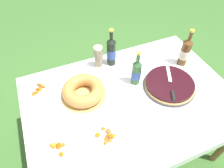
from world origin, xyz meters
TOP-DOWN VIEW (x-y plane):
  - ground_plane at (0.00, 0.00)m, footprint 16.00×16.00m
  - garden_table at (0.00, 0.00)m, footprint 1.56×1.08m
  - tablecloth at (0.00, 0.00)m, footprint 1.57×1.09m
  - berry_tart at (0.33, -0.02)m, footprint 0.40×0.40m
  - serving_knife at (0.31, -0.04)m, footprint 0.18×0.35m
  - bundt_cake at (-0.32, 0.16)m, footprint 0.34×0.34m
  - cup_stack at (-0.10, 0.43)m, footprint 0.07×0.07m
  - cider_bottle_green at (0.10, 0.13)m, footprint 0.07×0.07m
  - cider_bottle_amber at (0.58, 0.18)m, footprint 0.08×0.08m
  - juice_bottle_red at (0.01, 0.41)m, footprint 0.08×0.08m
  - snack_plate_near at (-0.62, 0.34)m, footprint 0.22×0.22m
  - snack_plate_left at (-0.58, -0.19)m, footprint 0.21×0.21m
  - snack_plate_right at (-0.29, -0.23)m, footprint 0.22×0.22m

SIDE VIEW (x-z plane):
  - ground_plane at x=0.00m, z-range 0.00..0.00m
  - garden_table at x=0.00m, z-range 0.31..1.07m
  - tablecloth at x=0.00m, z-range 0.70..0.80m
  - snack_plate_left at x=-0.58m, z-range 0.74..0.81m
  - snack_plate_near at x=-0.62m, z-range 0.75..0.80m
  - snack_plate_right at x=-0.29m, z-range 0.74..0.81m
  - berry_tart at x=0.33m, z-range 0.76..0.82m
  - bundt_cake at x=-0.32m, z-range 0.76..0.86m
  - serving_knife at x=0.31m, z-range 0.82..0.83m
  - cup_stack at x=-0.10m, z-range 0.76..0.96m
  - cider_bottle_green at x=0.10m, z-range 0.72..1.03m
  - cider_bottle_amber at x=0.58m, z-range 0.72..1.06m
  - juice_bottle_red at x=0.01m, z-range 0.72..1.07m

